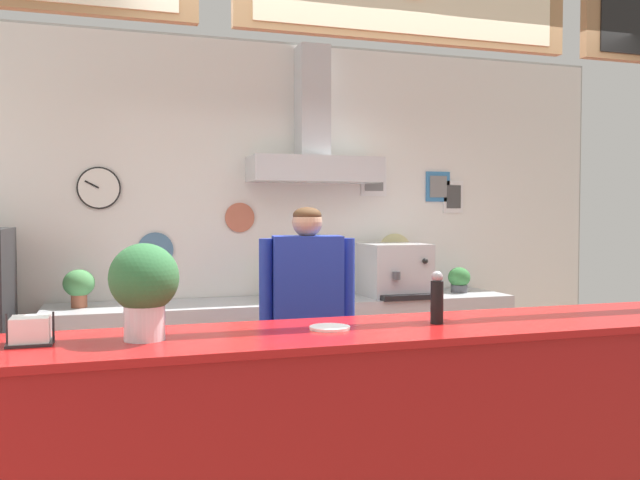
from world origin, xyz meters
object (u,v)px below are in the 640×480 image
object	(u,v)px
espresso_machine	(394,270)
potted_thyme	(323,284)
potted_rosemary	(273,281)
shop_worker	(307,336)
pepper_grinder	(437,298)
napkin_holder	(30,331)
basil_vase	(144,287)
potted_sage	(79,285)
condiment_plate	(330,328)
potted_basil	(459,279)

from	to	relation	value
espresso_machine	potted_thyme	distance (m)	0.61
potted_rosemary	shop_worker	bearing A→B (deg)	-94.58
shop_worker	pepper_grinder	bearing A→B (deg)	112.02
shop_worker	napkin_holder	distance (m)	1.77
shop_worker	basil_vase	xyz separation A→B (m)	(-0.98, -1.13, 0.44)
potted_rosemary	basil_vase	bearing A→B (deg)	-114.57
basil_vase	napkin_holder	size ratio (longest dim) A/B	2.22
potted_thyme	pepper_grinder	bearing A→B (deg)	-95.65
potted_thyme	basil_vase	bearing A→B (deg)	-122.27
potted_sage	potted_thyme	distance (m)	1.77
shop_worker	pepper_grinder	distance (m)	1.21
potted_sage	basil_vase	bearing A→B (deg)	-82.36
condiment_plate	basil_vase	size ratio (longest dim) A/B	0.46
potted_rosemary	napkin_holder	size ratio (longest dim) A/B	1.53
potted_basil	potted_sage	world-z (taller)	potted_sage
potted_rosemary	pepper_grinder	bearing A→B (deg)	-86.42
potted_sage	basil_vase	size ratio (longest dim) A/B	0.73
potted_thyme	pepper_grinder	xyz separation A→B (m)	(-0.23, -2.29, 0.18)
potted_thyme	basil_vase	distance (m)	2.72
pepper_grinder	potted_sage	bearing A→B (deg)	123.02
potted_rosemary	potted_thyme	xyz separation A→B (m)	(0.37, -0.06, -0.03)
potted_basil	potted_thyme	xyz separation A→B (m)	(-1.21, -0.04, 0.00)
potted_sage	espresso_machine	bearing A→B (deg)	-1.55
espresso_machine	basil_vase	size ratio (longest dim) A/B	1.55
shop_worker	potted_basil	xyz separation A→B (m)	(1.68, 1.21, 0.16)
shop_worker	espresso_machine	bearing A→B (deg)	-122.71
shop_worker	espresso_machine	distance (m)	1.61
espresso_machine	napkin_holder	xyz separation A→B (m)	(-2.45, -2.25, 0.02)
potted_rosemary	potted_sage	size ratio (longest dim) A/B	0.94
shop_worker	condiment_plate	distance (m)	1.17
potted_basil	basil_vase	distance (m)	3.54
pepper_grinder	basil_vase	distance (m)	1.22
shop_worker	potted_thyme	distance (m)	1.27
potted_rosemary	basil_vase	distance (m)	2.59
shop_worker	potted_rosemary	world-z (taller)	shop_worker
potted_sage	potted_rosemary	bearing A→B (deg)	-0.69
potted_basil	potted_thyme	bearing A→B (deg)	-177.96
shop_worker	espresso_machine	size ratio (longest dim) A/B	2.85
shop_worker	basil_vase	distance (m)	1.55
condiment_plate	espresso_machine	bearing A→B (deg)	60.16
potted_sage	basil_vase	world-z (taller)	basil_vase
potted_basil	napkin_holder	distance (m)	3.81
espresso_machine	basil_vase	xyz separation A→B (m)	(-2.05, -2.30, 0.18)
shop_worker	napkin_holder	world-z (taller)	shop_worker
potted_sage	pepper_grinder	size ratio (longest dim) A/B	1.17
basil_vase	napkin_holder	bearing A→B (deg)	172.95
espresso_machine	potted_rosemary	xyz separation A→B (m)	(-0.98, 0.05, -0.06)
potted_rosemary	espresso_machine	bearing A→B (deg)	-2.77
espresso_machine	pepper_grinder	distance (m)	2.45
espresso_machine	potted_rosemary	world-z (taller)	espresso_machine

